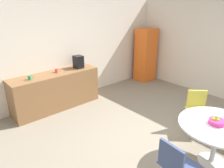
{
  "coord_description": "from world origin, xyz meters",
  "views": [
    {
      "loc": [
        -2.86,
        -1.85,
        2.46
      ],
      "look_at": [
        -0.25,
        1.1,
        0.95
      ],
      "focal_mm": 33.67,
      "sensor_mm": 36.0,
      "label": 1
    }
  ],
  "objects_px": {
    "chair_yellow": "(197,106)",
    "mug_red": "(30,78)",
    "locker_cabinet": "(146,55)",
    "chair_navy": "(175,162)",
    "fruit_bowl": "(217,121)",
    "mug_white": "(57,71)",
    "mug_green": "(79,66)",
    "round_table": "(218,131)",
    "coffee_maker": "(78,62)"
  },
  "relations": [
    {
      "from": "chair_yellow",
      "to": "fruit_bowl",
      "type": "xyz_separation_m",
      "value": [
        -0.75,
        -0.67,
        0.25
      ]
    },
    {
      "from": "mug_white",
      "to": "mug_green",
      "type": "bearing_deg",
      "value": 0.05
    },
    {
      "from": "chair_yellow",
      "to": "chair_navy",
      "type": "distance_m",
      "value": 1.85
    },
    {
      "from": "locker_cabinet",
      "to": "mug_red",
      "type": "bearing_deg",
      "value": 179.34
    },
    {
      "from": "coffee_maker",
      "to": "mug_white",
      "type": "bearing_deg",
      "value": 178.05
    },
    {
      "from": "locker_cabinet",
      "to": "round_table",
      "type": "xyz_separation_m",
      "value": [
        -2.33,
        -3.41,
        -0.25
      ]
    },
    {
      "from": "mug_green",
      "to": "locker_cabinet",
      "type": "bearing_deg",
      "value": -2.73
    },
    {
      "from": "locker_cabinet",
      "to": "chair_yellow",
      "type": "height_order",
      "value": "locker_cabinet"
    },
    {
      "from": "chair_navy",
      "to": "mug_white",
      "type": "bearing_deg",
      "value": 87.46
    },
    {
      "from": "chair_yellow",
      "to": "round_table",
      "type": "bearing_deg",
      "value": -136.15
    },
    {
      "from": "chair_navy",
      "to": "mug_red",
      "type": "xyz_separation_m",
      "value": [
        -0.54,
        3.35,
        0.43
      ]
    },
    {
      "from": "round_table",
      "to": "chair_navy",
      "type": "bearing_deg",
      "value": 174.12
    },
    {
      "from": "locker_cabinet",
      "to": "mug_white",
      "type": "xyz_separation_m",
      "value": [
        -3.19,
        0.12,
        0.09
      ]
    },
    {
      "from": "round_table",
      "to": "coffee_maker",
      "type": "bearing_deg",
      "value": 94.08
    },
    {
      "from": "locker_cabinet",
      "to": "fruit_bowl",
      "type": "relative_size",
      "value": 6.83
    },
    {
      "from": "chair_navy",
      "to": "fruit_bowl",
      "type": "bearing_deg",
      "value": -3.9
    },
    {
      "from": "chair_yellow",
      "to": "chair_navy",
      "type": "bearing_deg",
      "value": -161.02
    },
    {
      "from": "coffee_maker",
      "to": "chair_navy",
      "type": "bearing_deg",
      "value": -102.67
    },
    {
      "from": "chair_yellow",
      "to": "fruit_bowl",
      "type": "distance_m",
      "value": 1.04
    },
    {
      "from": "round_table",
      "to": "chair_navy",
      "type": "relative_size",
      "value": 1.45
    },
    {
      "from": "mug_red",
      "to": "chair_yellow",
      "type": "bearing_deg",
      "value": -50.2
    },
    {
      "from": "chair_yellow",
      "to": "mug_red",
      "type": "relative_size",
      "value": 6.43
    },
    {
      "from": "locker_cabinet",
      "to": "mug_white",
      "type": "bearing_deg",
      "value": 177.83
    },
    {
      "from": "locker_cabinet",
      "to": "chair_yellow",
      "type": "xyz_separation_m",
      "value": [
        -1.59,
        -2.7,
        -0.34
      ]
    },
    {
      "from": "locker_cabinet",
      "to": "mug_red",
      "type": "relative_size",
      "value": 13.32
    },
    {
      "from": "chair_yellow",
      "to": "mug_white",
      "type": "height_order",
      "value": "mug_white"
    },
    {
      "from": "locker_cabinet",
      "to": "fruit_bowl",
      "type": "xyz_separation_m",
      "value": [
        -2.34,
        -3.37,
        -0.09
      ]
    },
    {
      "from": "chair_yellow",
      "to": "mug_white",
      "type": "relative_size",
      "value": 6.43
    },
    {
      "from": "chair_navy",
      "to": "coffee_maker",
      "type": "distance_m",
      "value": 3.53
    },
    {
      "from": "fruit_bowl",
      "to": "mug_white",
      "type": "distance_m",
      "value": 3.6
    },
    {
      "from": "mug_red",
      "to": "coffee_maker",
      "type": "xyz_separation_m",
      "value": [
        1.3,
        0.06,
        0.11
      ]
    },
    {
      "from": "fruit_bowl",
      "to": "chair_navy",
      "type": "bearing_deg",
      "value": 176.1
    },
    {
      "from": "coffee_maker",
      "to": "mug_red",
      "type": "bearing_deg",
      "value": -177.57
    },
    {
      "from": "fruit_bowl",
      "to": "mug_red",
      "type": "xyz_separation_m",
      "value": [
        -1.54,
        3.42,
        0.18
      ]
    },
    {
      "from": "locker_cabinet",
      "to": "round_table",
      "type": "height_order",
      "value": "locker_cabinet"
    },
    {
      "from": "round_table",
      "to": "mug_green",
      "type": "xyz_separation_m",
      "value": [
        -0.22,
        3.53,
        0.34
      ]
    },
    {
      "from": "locker_cabinet",
      "to": "fruit_bowl",
      "type": "height_order",
      "value": "locker_cabinet"
    },
    {
      "from": "fruit_bowl",
      "to": "mug_red",
      "type": "distance_m",
      "value": 3.75
    },
    {
      "from": "chair_navy",
      "to": "mug_green",
      "type": "height_order",
      "value": "mug_green"
    },
    {
      "from": "mug_white",
      "to": "mug_green",
      "type": "xyz_separation_m",
      "value": [
        0.64,
        0.0,
        0.0
      ]
    },
    {
      "from": "locker_cabinet",
      "to": "mug_red",
      "type": "xyz_separation_m",
      "value": [
        -3.88,
        0.04,
        0.09
      ]
    },
    {
      "from": "locker_cabinet",
      "to": "fruit_bowl",
      "type": "distance_m",
      "value": 4.1
    },
    {
      "from": "chair_navy",
      "to": "locker_cabinet",
      "type": "bearing_deg",
      "value": 44.67
    },
    {
      "from": "round_table",
      "to": "fruit_bowl",
      "type": "xyz_separation_m",
      "value": [
        -0.01,
        0.04,
        0.16
      ]
    },
    {
      "from": "fruit_bowl",
      "to": "mug_red",
      "type": "relative_size",
      "value": 1.95
    },
    {
      "from": "locker_cabinet",
      "to": "fruit_bowl",
      "type": "bearing_deg",
      "value": -124.73
    },
    {
      "from": "round_table",
      "to": "locker_cabinet",
      "type": "bearing_deg",
      "value": 55.69
    },
    {
      "from": "fruit_bowl",
      "to": "mug_green",
      "type": "height_order",
      "value": "mug_green"
    },
    {
      "from": "mug_white",
      "to": "mug_red",
      "type": "relative_size",
      "value": 1.0
    },
    {
      "from": "locker_cabinet",
      "to": "chair_navy",
      "type": "relative_size",
      "value": 2.07
    }
  ]
}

